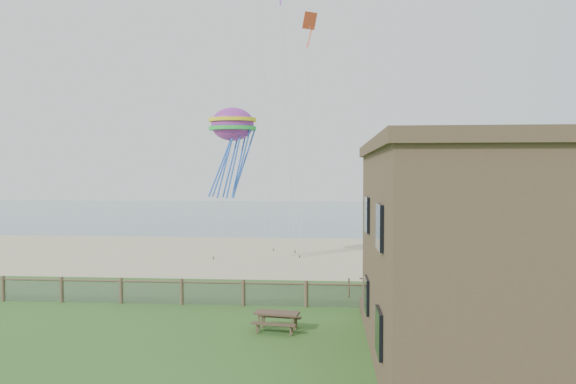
# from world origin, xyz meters

# --- Properties ---
(ground) EXTENTS (160.00, 160.00, 0.00)m
(ground) POSITION_xyz_m (0.00, 0.00, 0.00)
(ground) COLOR #32571E
(ground) RESTS_ON ground
(sand_beach) EXTENTS (72.00, 20.00, 0.02)m
(sand_beach) POSITION_xyz_m (0.00, 22.00, 0.00)
(sand_beach) COLOR tan
(sand_beach) RESTS_ON ground
(ocean) EXTENTS (160.00, 68.00, 0.02)m
(ocean) POSITION_xyz_m (0.00, 66.00, 0.00)
(ocean) COLOR slate
(ocean) RESTS_ON ground
(chainlink_fence) EXTENTS (36.20, 0.20, 1.25)m
(chainlink_fence) POSITION_xyz_m (0.00, 6.00, 0.55)
(chainlink_fence) COLOR #4D412B
(chainlink_fence) RESTS_ON ground
(motel_deck) EXTENTS (15.00, 2.00, 0.50)m
(motel_deck) POSITION_xyz_m (13.00, 5.00, 0.25)
(motel_deck) COLOR brown
(motel_deck) RESTS_ON ground
(picnic_table) EXTENTS (1.95, 1.59, 0.74)m
(picnic_table) POSITION_xyz_m (1.98, 2.24, 0.37)
(picnic_table) COLOR brown
(picnic_table) RESTS_ON ground
(octopus_kite) EXTENTS (3.68, 3.01, 6.60)m
(octopus_kite) POSITION_xyz_m (-2.33, 15.92, 7.92)
(octopus_kite) COLOR #FF2856
(kite_red) EXTENTS (1.66, 1.81, 2.06)m
(kite_red) POSITION_xyz_m (2.81, 16.06, 15.96)
(kite_red) COLOR #EA4B29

